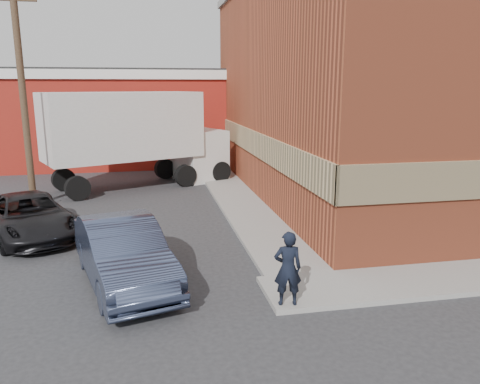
{
  "coord_description": "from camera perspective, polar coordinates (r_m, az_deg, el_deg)",
  "views": [
    {
      "loc": [
        -2.97,
        -10.33,
        4.63
      ],
      "look_at": [
        -0.23,
        3.4,
        1.46
      ],
      "focal_mm": 35.0,
      "sensor_mm": 36.0,
      "label": 1
    }
  ],
  "objects": [
    {
      "name": "box_truck",
      "position": [
        22.26,
        -11.95,
        7.07
      ],
      "size": [
        9.19,
        5.86,
        4.38
      ],
      "rotation": [
        0.0,
        0.0,
        0.4
      ],
      "color": "silver",
      "rests_on": "ground"
    },
    {
      "name": "warehouse",
      "position": [
        30.53,
        -17.17,
        8.8
      ],
      "size": [
        16.3,
        8.3,
        5.6
      ],
      "color": "maroon",
      "rests_on": "ground"
    },
    {
      "name": "brick_building",
      "position": [
        22.47,
        19.86,
        12.17
      ],
      "size": [
        14.25,
        18.25,
        9.36
      ],
      "color": "#AB492C",
      "rests_on": "ground"
    },
    {
      "name": "man",
      "position": [
        9.92,
        5.84,
        -9.24
      ],
      "size": [
        0.63,
        0.46,
        1.61
      ],
      "primitive_type": "imported",
      "rotation": [
        0.0,
        0.0,
        3.0
      ],
      "color": "black",
      "rests_on": "sidewalk_south"
    },
    {
      "name": "suv_a",
      "position": [
        16.07,
        -24.3,
        -2.69
      ],
      "size": [
        3.97,
        5.26,
        1.33
      ],
      "primitive_type": "imported",
      "rotation": [
        0.0,
        0.0,
        0.42
      ],
      "color": "black",
      "rests_on": "ground"
    },
    {
      "name": "ground",
      "position": [
        11.7,
        4.43,
        -10.59
      ],
      "size": [
        90.0,
        90.0,
        0.0
      ],
      "primitive_type": "plane",
      "color": "#28282B",
      "rests_on": "ground"
    },
    {
      "name": "sidewalk_west",
      "position": [
        20.18,
        -0.8,
        -0.33
      ],
      "size": [
        1.8,
        18.0,
        0.12
      ],
      "primitive_type": "cube",
      "color": "gray",
      "rests_on": "ground"
    },
    {
      "name": "utility_pole",
      "position": [
        19.85,
        -25.06,
        11.93
      ],
      "size": [
        2.0,
        0.26,
        9.0
      ],
      "color": "brown",
      "rests_on": "ground"
    },
    {
      "name": "sedan",
      "position": [
        11.51,
        -14.04,
        -7.19
      ],
      "size": [
        2.81,
        4.99,
        1.56
      ],
      "primitive_type": "imported",
      "rotation": [
        0.0,
        0.0,
        0.26
      ],
      "color": "#333C56",
      "rests_on": "ground"
    }
  ]
}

